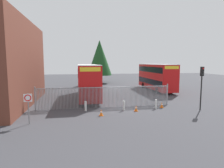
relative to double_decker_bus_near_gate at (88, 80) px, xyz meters
name	(u,v)px	position (x,y,z in m)	size (l,w,h in m)	color
ground_plane	(107,94)	(2.94, 2.40, -2.42)	(100.00, 100.00, 0.00)	#3D3D42
palisade_fence	(105,96)	(1.50, -5.60, -1.24)	(14.03, 0.14, 2.35)	gray
double_decker_bus_near_gate	(88,80)	(0.00, 0.00, 0.00)	(2.54, 10.81, 4.42)	red
double_decker_bus_behind_fence_left	(156,76)	(11.75, 5.21, 0.00)	(2.54, 10.81, 4.42)	red
bollard_near_left	(86,106)	(-0.58, -6.68, -1.95)	(0.20, 0.20, 0.95)	silver
bollard_center_front	(124,106)	(3.15, -7.15, -1.95)	(0.20, 0.20, 0.95)	silver
bollard_near_right	(156,104)	(6.54, -7.04, -1.95)	(0.20, 0.20, 0.95)	silver
traffic_cone_by_gate	(136,108)	(4.23, -7.68, -2.13)	(0.34, 0.34, 0.59)	orange
traffic_cone_mid_forecourt	(101,113)	(0.71, -8.62, -2.13)	(0.34, 0.34, 0.59)	orange
traffic_cone_near_kerb	(162,105)	(7.33, -6.69, -2.13)	(0.34, 0.34, 0.59)	orange
speed_limit_sign_post	(28,101)	(-5.00, -9.96, -0.65)	(0.60, 0.14, 2.40)	slate
traffic_light_kerbside	(202,80)	(10.57, -8.46, 0.56)	(0.28, 0.33, 4.30)	black
tree_tall_back	(100,60)	(3.62, 17.10, 2.77)	(3.97, 3.97, 8.04)	#4C3823
tree_short_side	(100,58)	(3.56, 17.66, 3.34)	(5.47, 5.47, 9.68)	#4C3823
tree_mid_row	(100,61)	(4.08, 22.34, 2.74)	(3.78, 3.78, 7.88)	#4C3823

